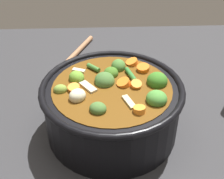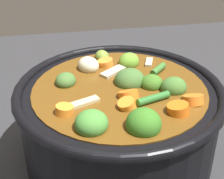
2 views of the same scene
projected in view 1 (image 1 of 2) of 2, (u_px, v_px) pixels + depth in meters
ground_plane at (112, 129)px, 0.71m from camera, size 1.10×1.10×0.00m
cooking_pot at (112, 107)px, 0.67m from camera, size 0.30×0.30×0.14m
wooden_spoon at (97, 58)px, 0.95m from camera, size 0.23×0.22×0.02m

